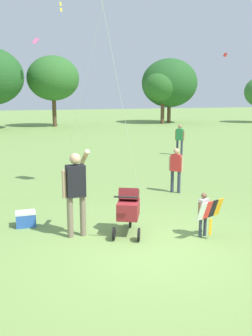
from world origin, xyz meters
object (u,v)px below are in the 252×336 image
object	(u,v)px
child_with_butterfly_kite	(205,211)
stroller	(128,207)
person_adult_flyer	(76,187)
cooler_box	(26,219)
person_sitting_far	(176,167)
person_couple_left	(180,137)

from	to	relation	value
child_with_butterfly_kite	stroller	distance (m)	1.62
person_adult_flyer	cooler_box	xyz separation A→B (m)	(-1.02, 0.96, -0.91)
person_sitting_far	person_couple_left	distance (m)	7.11
person_adult_flyer	cooler_box	bearing A→B (deg)	136.74
person_adult_flyer	stroller	world-z (taller)	person_adult_flyer
person_sitting_far	person_couple_left	size ratio (longest dim) A/B	0.92
child_with_butterfly_kite	cooler_box	bearing A→B (deg)	153.48
person_adult_flyer	child_with_butterfly_kite	bearing A→B (deg)	-18.00
child_with_butterfly_kite	person_adult_flyer	bearing A→B (deg)	162.00
person_adult_flyer	person_sitting_far	bearing A→B (deg)	37.40
child_with_butterfly_kite	stroller	size ratio (longest dim) A/B	0.87
stroller	person_sitting_far	world-z (taller)	person_sitting_far
child_with_butterfly_kite	person_adult_flyer	world-z (taller)	person_adult_flyer
stroller	child_with_butterfly_kite	bearing A→B (deg)	-23.99
person_adult_flyer	person_couple_left	size ratio (longest dim) A/B	1.26
person_couple_left	child_with_butterfly_kite	bearing A→B (deg)	-112.13
person_adult_flyer	cooler_box	distance (m)	1.67
stroller	person_adult_flyer	bearing A→B (deg)	170.72
person_adult_flyer	person_couple_left	world-z (taller)	person_adult_flyer
person_sitting_far	cooler_box	distance (m)	4.88
person_couple_left	cooler_box	distance (m)	11.16
stroller	person_sitting_far	distance (m)	3.75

